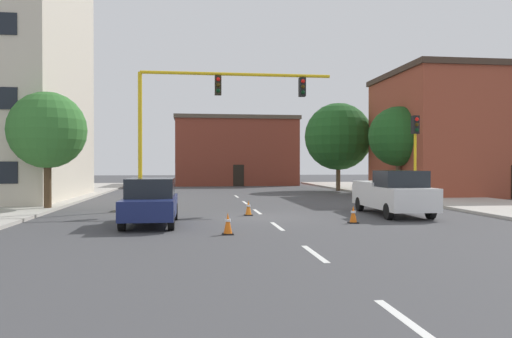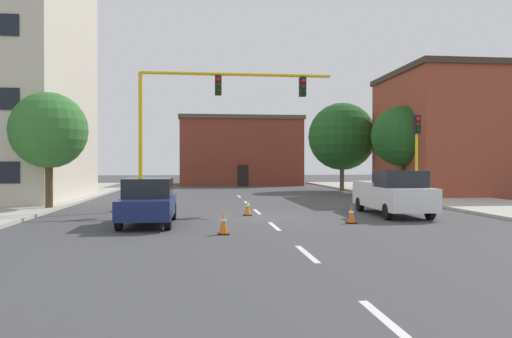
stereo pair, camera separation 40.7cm
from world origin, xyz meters
name	(u,v)px [view 2 (the right image)]	position (x,y,z in m)	size (l,w,h in m)	color
ground_plane	(264,217)	(0.00, 0.00, 0.00)	(160.00, 160.00, 0.00)	#424244
sidewalk_left	(22,203)	(-12.62, 8.00, 0.07)	(6.00, 56.00, 0.14)	#B2ADA3
sidewalk_right	(450,200)	(12.62, 8.00, 0.07)	(6.00, 56.00, 0.14)	#B2ADA3
lane_stripe_seg_0	(390,324)	(0.00, -14.00, 0.00)	(0.16, 2.40, 0.01)	silver
lane_stripe_seg_1	(307,254)	(0.00, -8.50, 0.00)	(0.16, 2.40, 0.01)	silver
lane_stripe_seg_2	(274,226)	(0.00, -3.00, 0.00)	(0.16, 2.40, 0.01)	silver
lane_stripe_seg_3	(257,212)	(0.00, 2.50, 0.00)	(0.16, 2.40, 0.01)	silver
lane_stripe_seg_4	(246,203)	(0.00, 8.00, 0.00)	(0.16, 2.40, 0.01)	silver
lane_stripe_seg_5	(239,196)	(0.00, 13.50, 0.00)	(0.16, 2.40, 0.01)	silver
building_brick_center	(239,151)	(1.61, 33.65, 3.67)	(13.06, 9.32, 7.32)	brown
building_row_right	(481,134)	(17.82, 13.32, 4.51)	(13.37, 9.90, 9.00)	brown
traffic_signal_gantry	(170,163)	(-4.19, 3.79, 2.32)	(10.38, 1.20, 6.83)	yellow
traffic_light_pole_right	(417,140)	(8.49, 3.72, 3.53)	(0.32, 0.47, 4.80)	yellow
tree_left_near	(49,131)	(-10.06, 4.34, 3.91)	(3.72, 3.72, 5.79)	#4C3823
tree_right_mid	(402,136)	(11.11, 11.80, 4.18)	(4.15, 4.15, 6.27)	brown
tree_right_far	(342,137)	(9.23, 19.79, 4.60)	(5.69, 5.69, 7.45)	brown
pickup_truck_white	(393,193)	(5.79, 0.23, 0.97)	(2.10, 5.44, 1.99)	white
sedan_navy_near_left	(148,201)	(-4.61, -1.99, 0.89)	(1.89, 4.51, 1.74)	navy
traffic_cone_roadside_a	(351,215)	(3.06, -2.44, 0.33)	(0.36, 0.36, 0.68)	black
traffic_cone_roadside_b	(224,224)	(-1.94, -4.86, 0.35)	(0.36, 0.36, 0.72)	black
traffic_cone_roadside_c	(247,208)	(-0.62, 0.85, 0.33)	(0.36, 0.36, 0.67)	black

